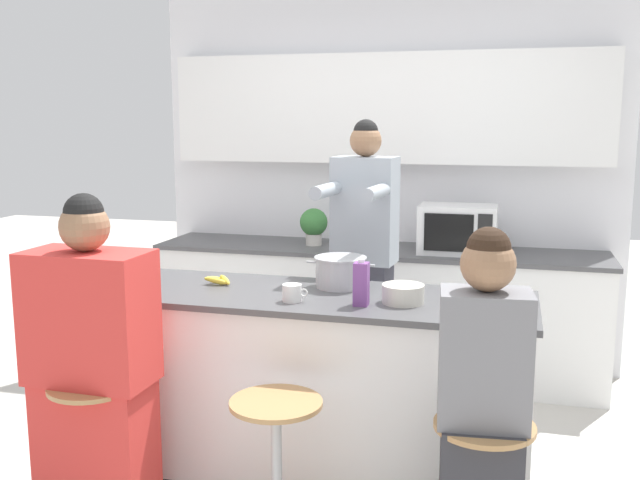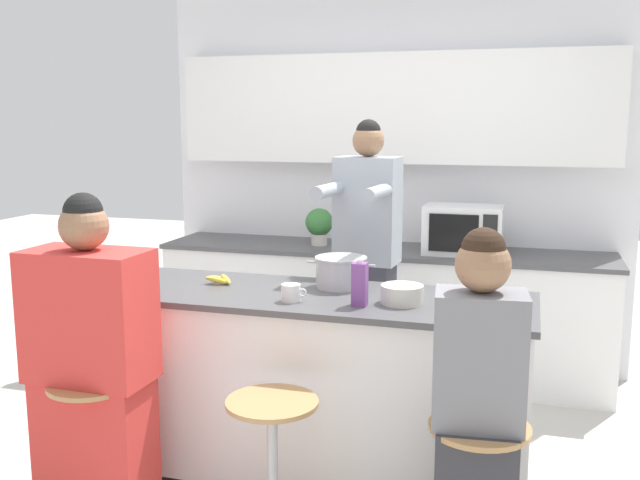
{
  "view_description": "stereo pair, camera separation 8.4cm",
  "coord_description": "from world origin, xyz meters",
  "px_view_note": "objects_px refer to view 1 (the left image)",
  "views": [
    {
      "loc": [
        0.88,
        -3.17,
        1.75
      ],
      "look_at": [
        0.0,
        0.07,
        1.18
      ],
      "focal_mm": 40.0,
      "sensor_mm": 36.0,
      "label": 1
    },
    {
      "loc": [
        0.96,
        -3.15,
        1.75
      ],
      "look_at": [
        0.0,
        0.07,
        1.18
      ],
      "focal_mm": 40.0,
      "sensor_mm": 36.0,
      "label": 2
    }
  ],
  "objects_px": {
    "person_cooking": "(364,277)",
    "banana_bunch": "(219,280)",
    "juice_carton": "(361,284)",
    "bar_stool_leftmost": "(96,446)",
    "bar_stool_center": "(277,467)",
    "fruit_bowl": "(403,294)",
    "cooking_pot": "(340,272)",
    "kitchen_island": "(316,386)",
    "person_wrapped_blanket": "(93,372)",
    "coffee_cup_near": "(292,293)",
    "potted_plant": "(314,224)",
    "person_seated_near": "(482,421)",
    "microwave": "(458,229)"
  },
  "relations": [
    {
      "from": "bar_stool_center",
      "to": "coffee_cup_near",
      "type": "height_order",
      "value": "coffee_cup_near"
    },
    {
      "from": "juice_carton",
      "to": "cooking_pot",
      "type": "bearing_deg",
      "value": 118.17
    },
    {
      "from": "person_wrapped_blanket",
      "to": "potted_plant",
      "type": "distance_m",
      "value": 2.22
    },
    {
      "from": "banana_bunch",
      "to": "coffee_cup_near",
      "type": "bearing_deg",
      "value": -26.37
    },
    {
      "from": "kitchen_island",
      "to": "person_wrapped_blanket",
      "type": "height_order",
      "value": "person_wrapped_blanket"
    },
    {
      "from": "bar_stool_center",
      "to": "microwave",
      "type": "height_order",
      "value": "microwave"
    },
    {
      "from": "cooking_pot",
      "to": "juice_carton",
      "type": "distance_m",
      "value": 0.37
    },
    {
      "from": "bar_stool_center",
      "to": "coffee_cup_near",
      "type": "xyz_separation_m",
      "value": [
        -0.07,
        0.45,
        0.62
      ]
    },
    {
      "from": "person_cooking",
      "to": "banana_bunch",
      "type": "distance_m",
      "value": 0.86
    },
    {
      "from": "juice_carton",
      "to": "bar_stool_leftmost",
      "type": "bearing_deg",
      "value": -155.36
    },
    {
      "from": "person_seated_near",
      "to": "person_wrapped_blanket",
      "type": "bearing_deg",
      "value": 174.05
    },
    {
      "from": "person_wrapped_blanket",
      "to": "microwave",
      "type": "xyz_separation_m",
      "value": [
        1.38,
        2.12,
        0.36
      ]
    },
    {
      "from": "bar_stool_center",
      "to": "fruit_bowl",
      "type": "bearing_deg",
      "value": 52.59
    },
    {
      "from": "person_cooking",
      "to": "bar_stool_center",
      "type": "bearing_deg",
      "value": -89.77
    },
    {
      "from": "bar_stool_center",
      "to": "juice_carton",
      "type": "xyz_separation_m",
      "value": [
        0.25,
        0.46,
        0.68
      ]
    },
    {
      "from": "bar_stool_center",
      "to": "potted_plant",
      "type": "height_order",
      "value": "potted_plant"
    },
    {
      "from": "kitchen_island",
      "to": "fruit_bowl",
      "type": "height_order",
      "value": "fruit_bowl"
    },
    {
      "from": "potted_plant",
      "to": "bar_stool_leftmost",
      "type": "bearing_deg",
      "value": -99.61
    },
    {
      "from": "person_wrapped_blanket",
      "to": "cooking_pot",
      "type": "height_order",
      "value": "person_wrapped_blanket"
    },
    {
      "from": "person_wrapped_blanket",
      "to": "person_cooking",
      "type": "bearing_deg",
      "value": 54.69
    },
    {
      "from": "fruit_bowl",
      "to": "banana_bunch",
      "type": "distance_m",
      "value": 0.96
    },
    {
      "from": "potted_plant",
      "to": "kitchen_island",
      "type": "bearing_deg",
      "value": -73.92
    },
    {
      "from": "coffee_cup_near",
      "to": "juice_carton",
      "type": "bearing_deg",
      "value": 2.61
    },
    {
      "from": "bar_stool_center",
      "to": "juice_carton",
      "type": "height_order",
      "value": "juice_carton"
    },
    {
      "from": "bar_stool_center",
      "to": "juice_carton",
      "type": "relative_size",
      "value": 3.03
    },
    {
      "from": "bar_stool_leftmost",
      "to": "banana_bunch",
      "type": "bearing_deg",
      "value": 67.7
    },
    {
      "from": "kitchen_island",
      "to": "bar_stool_center",
      "type": "height_order",
      "value": "kitchen_island"
    },
    {
      "from": "bar_stool_leftmost",
      "to": "person_seated_near",
      "type": "xyz_separation_m",
      "value": [
        1.62,
        0.03,
        0.29
      ]
    },
    {
      "from": "person_cooking",
      "to": "person_wrapped_blanket",
      "type": "distance_m",
      "value": 1.58
    },
    {
      "from": "person_cooking",
      "to": "banana_bunch",
      "type": "bearing_deg",
      "value": -132.08
    },
    {
      "from": "person_cooking",
      "to": "person_seated_near",
      "type": "relative_size",
      "value": 1.27
    },
    {
      "from": "cooking_pot",
      "to": "juice_carton",
      "type": "bearing_deg",
      "value": -61.83
    },
    {
      "from": "cooking_pot",
      "to": "person_wrapped_blanket",
      "type": "bearing_deg",
      "value": -139.2
    },
    {
      "from": "fruit_bowl",
      "to": "banana_bunch",
      "type": "height_order",
      "value": "fruit_bowl"
    },
    {
      "from": "person_wrapped_blanket",
      "to": "juice_carton",
      "type": "relative_size",
      "value": 6.89
    },
    {
      "from": "bar_stool_leftmost",
      "to": "person_seated_near",
      "type": "distance_m",
      "value": 1.65
    },
    {
      "from": "cooking_pot",
      "to": "microwave",
      "type": "distance_m",
      "value": 1.42
    },
    {
      "from": "kitchen_island",
      "to": "cooking_pot",
      "type": "bearing_deg",
      "value": 66.64
    },
    {
      "from": "person_wrapped_blanket",
      "to": "cooking_pot",
      "type": "relative_size",
      "value": 4.21
    },
    {
      "from": "bar_stool_leftmost",
      "to": "person_cooking",
      "type": "relative_size",
      "value": 0.36
    },
    {
      "from": "bar_stool_center",
      "to": "juice_carton",
      "type": "bearing_deg",
      "value": 61.68
    },
    {
      "from": "bar_stool_center",
      "to": "fruit_bowl",
      "type": "distance_m",
      "value": 0.93
    },
    {
      "from": "bar_stool_leftmost",
      "to": "potted_plant",
      "type": "height_order",
      "value": "potted_plant"
    },
    {
      "from": "person_wrapped_blanket",
      "to": "microwave",
      "type": "relative_size",
      "value": 2.91
    },
    {
      "from": "person_cooking",
      "to": "coffee_cup_near",
      "type": "bearing_deg",
      "value": -96.81
    },
    {
      "from": "kitchen_island",
      "to": "person_seated_near",
      "type": "relative_size",
      "value": 1.48
    },
    {
      "from": "person_seated_near",
      "to": "cooking_pot",
      "type": "distance_m",
      "value": 1.13
    },
    {
      "from": "kitchen_island",
      "to": "person_seated_near",
      "type": "height_order",
      "value": "person_seated_near"
    },
    {
      "from": "cooking_pot",
      "to": "bar_stool_leftmost",
      "type": "bearing_deg",
      "value": -137.74
    },
    {
      "from": "fruit_bowl",
      "to": "kitchen_island",
      "type": "bearing_deg",
      "value": 172.52
    }
  ]
}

